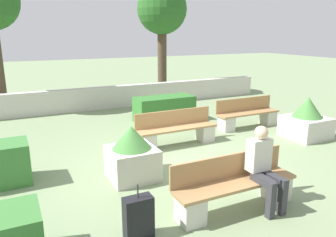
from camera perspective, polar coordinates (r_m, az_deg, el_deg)
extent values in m
plane|color=gray|center=(7.37, 2.01, -7.64)|extent=(60.00, 60.00, 0.00)
cube|color=beige|center=(12.64, -10.95, 3.59)|extent=(13.77, 0.30, 0.83)
cube|color=#A37A4C|center=(5.47, 11.88, -11.16)|extent=(2.17, 0.44, 0.05)
cube|color=#A37A4C|center=(5.55, 10.45, -8.14)|extent=(2.17, 0.04, 0.40)
cube|color=beige|center=(5.15, 3.91, -15.61)|extent=(0.36, 0.40, 0.42)
cube|color=beige|center=(6.10, 18.24, -11.27)|extent=(0.36, 0.40, 0.42)
cube|color=#A37A4C|center=(8.32, 1.67, -1.72)|extent=(2.14, 0.44, 0.05)
cube|color=#A37A4C|center=(8.46, 0.91, 0.15)|extent=(2.14, 0.04, 0.40)
cube|color=beige|center=(8.05, -3.66, -4.10)|extent=(0.36, 0.40, 0.42)
cube|color=beige|center=(8.79, 6.51, -2.50)|extent=(0.36, 0.40, 0.42)
cube|color=#A37A4C|center=(10.18, 13.84, 0.94)|extent=(2.05, 0.44, 0.05)
cube|color=#A37A4C|center=(10.31, 13.05, 2.44)|extent=(2.05, 0.04, 0.40)
cube|color=beige|center=(9.76, 10.15, -0.90)|extent=(0.36, 0.40, 0.42)
cube|color=beige|center=(10.76, 17.02, 0.15)|extent=(0.36, 0.40, 0.42)
cube|color=#333338|center=(5.50, 16.18, -10.28)|extent=(0.14, 0.46, 0.13)
cube|color=#333338|center=(5.63, 17.71, -9.81)|extent=(0.14, 0.46, 0.13)
cube|color=#333338|center=(5.44, 17.50, -13.44)|extent=(0.11, 0.11, 0.60)
cube|color=#333338|center=(5.60, 19.33, -12.78)|extent=(0.11, 0.11, 0.60)
cube|color=beige|center=(5.59, 15.54, -6.06)|extent=(0.38, 0.22, 0.54)
sphere|color=beige|center=(5.46, 15.95, -2.38)|extent=(0.22, 0.22, 0.22)
cube|color=#33702D|center=(10.62, -0.63, 1.69)|extent=(1.91, 0.83, 0.81)
cube|color=beige|center=(9.76, 22.85, -1.39)|extent=(1.06, 1.06, 0.58)
cone|color=#47843D|center=(9.62, 23.18, 1.83)|extent=(0.80, 0.80, 0.55)
cube|color=beige|center=(6.55, -6.23, -7.73)|extent=(0.90, 0.90, 0.63)
cone|color=#47843D|center=(6.37, -6.36, -3.27)|extent=(0.77, 0.77, 0.45)
cube|color=black|center=(4.79, -5.17, -16.79)|extent=(0.41, 0.21, 0.62)
cylinder|color=#333338|center=(4.59, -5.29, -12.45)|extent=(0.02, 0.02, 0.20)
cylinder|color=#473828|center=(15.13, -1.03, 10.19)|extent=(0.41, 0.41, 3.19)
sphere|color=#285B23|center=(15.11, -1.07, 18.54)|extent=(2.19, 2.19, 2.19)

